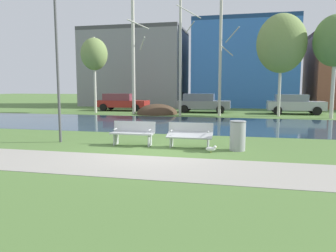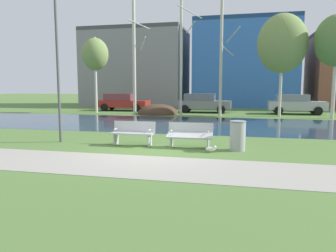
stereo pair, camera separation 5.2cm
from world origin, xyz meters
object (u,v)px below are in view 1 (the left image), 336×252
object	(u,v)px
bench_left	(133,132)
trash_bin	(238,135)
parked_sedan_second_grey	(202,103)
seagull	(211,149)
streetlamp	(56,41)
parked_hatch_third_silver	(294,104)
parked_van_nearest_red	(122,102)
bench_right	(190,134)

from	to	relation	value
bench_left	trash_bin	size ratio (longest dim) A/B	1.58
parked_sedan_second_grey	seagull	bearing A→B (deg)	-82.11
bench_left	parked_sedan_second_grey	size ratio (longest dim) A/B	0.37
streetlamp	parked_hatch_third_silver	bearing A→B (deg)	54.91
parked_sedan_second_grey	parked_hatch_third_silver	bearing A→B (deg)	-0.33
seagull	parked_hatch_third_silver	world-z (taller)	parked_hatch_third_silver
bench_left	parked_van_nearest_red	bearing A→B (deg)	112.22
parked_sedan_second_grey	trash_bin	bearing A→B (deg)	-78.87
bench_right	parked_sedan_second_grey	bearing A→B (deg)	95.24
trash_bin	streetlamp	world-z (taller)	streetlamp
streetlamp	parked_hatch_third_silver	world-z (taller)	streetlamp
trash_bin	parked_sedan_second_grey	size ratio (longest dim) A/B	0.23
seagull	bench_left	bearing A→B (deg)	166.05
parked_hatch_third_silver	parked_van_nearest_red	bearing A→B (deg)	178.48
parked_van_nearest_red	parked_sedan_second_grey	distance (m)	7.17
bench_left	parked_sedan_second_grey	xyz separation A→B (m)	(0.69, 15.49, 0.33)
seagull	parked_hatch_third_silver	distance (m)	16.93
parked_van_nearest_red	parked_hatch_third_silver	xyz separation A→B (m)	(14.33, -0.38, 0.01)
streetlamp	parked_van_nearest_red	distance (m)	16.48
bench_right	bench_left	bearing A→B (deg)	180.00
trash_bin	seagull	size ratio (longest dim) A/B	2.59
bench_right	streetlamp	size ratio (longest dim) A/B	0.27
trash_bin	parked_hatch_third_silver	world-z (taller)	parked_hatch_third_silver
seagull	parked_van_nearest_red	xyz separation A→B (m)	(-9.41, 16.56, 0.65)
trash_bin	streetlamp	bearing A→B (deg)	178.57
parked_van_nearest_red	parked_sedan_second_grey	world-z (taller)	parked_sedan_second_grey
trash_bin	streetlamp	size ratio (longest dim) A/B	0.17
bench_right	parked_sedan_second_grey	xyz separation A→B (m)	(-1.42, 15.49, 0.33)
bench_left	parked_hatch_third_silver	size ratio (longest dim) A/B	0.38
parked_sedan_second_grey	streetlamp	bearing A→B (deg)	-103.35
trash_bin	seagull	world-z (taller)	trash_bin
bench_right	trash_bin	xyz separation A→B (m)	(1.66, -0.15, 0.05)
bench_right	parked_van_nearest_red	size ratio (longest dim) A/B	0.36
streetlamp	parked_sedan_second_grey	world-z (taller)	streetlamp
parked_van_nearest_red	parked_hatch_third_silver	bearing A→B (deg)	-1.52
streetlamp	parked_sedan_second_grey	size ratio (longest dim) A/B	1.34
bench_left	parked_hatch_third_silver	distance (m)	17.34
bench_right	parked_sedan_second_grey	size ratio (longest dim) A/B	0.37
bench_left	seagull	bearing A→B (deg)	-13.95
bench_left	bench_right	world-z (taller)	same
bench_right	parked_hatch_third_silver	distance (m)	16.49
parked_van_nearest_red	bench_right	bearing A→B (deg)	-61.53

